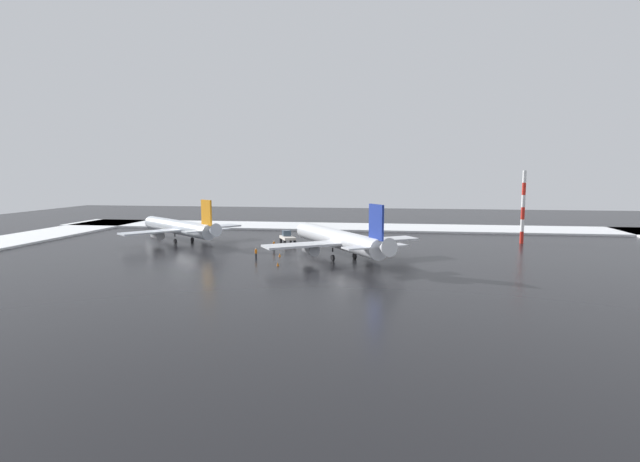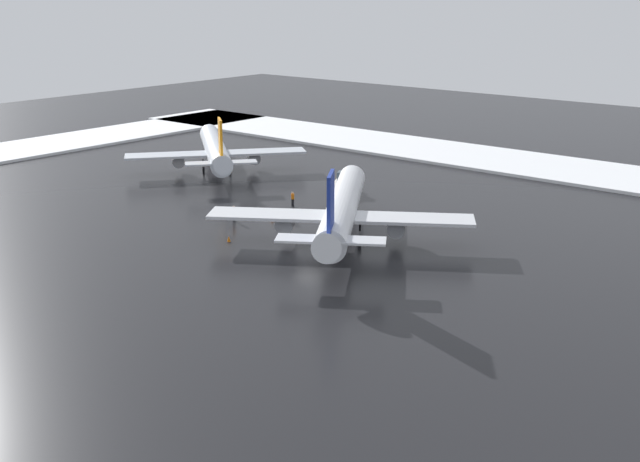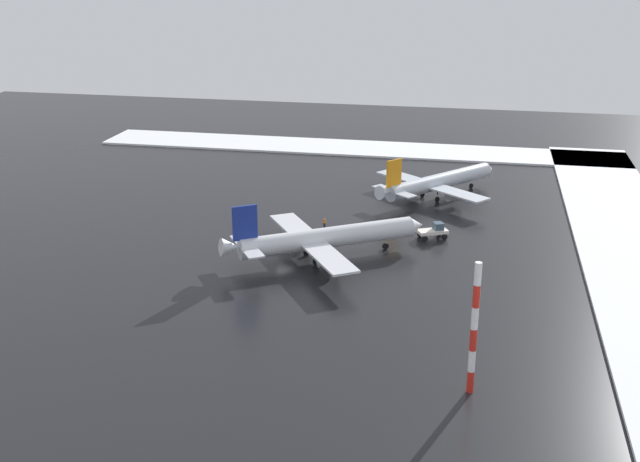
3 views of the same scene
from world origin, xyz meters
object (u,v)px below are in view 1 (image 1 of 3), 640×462
pushback_tug (287,237)px  ground_crew_mid_apron (256,253)px  airplane_parked_starboard (179,227)px  antenna_mast (523,207)px  traffic_cone_near_nose (280,255)px  airplane_parked_portside (338,239)px  traffic_cone_mid_line (278,264)px  ground_crew_beside_wing (274,245)px

pushback_tug → ground_crew_mid_apron: size_ratio=2.98×
airplane_parked_starboard → ground_crew_mid_apron: (-20.33, 16.53, -1.93)m
ground_crew_mid_apron → antenna_mast: antenna_mast is taller
pushback_tug → ground_crew_mid_apron: pushback_tug is taller
pushback_tug → traffic_cone_near_nose: (-2.00, 15.00, -1.01)m
airplane_parked_portside → antenna_mast: 39.99m
pushback_tug → traffic_cone_mid_line: (-3.59, 23.06, -1.01)m
pushback_tug → traffic_cone_mid_line: pushback_tug is taller
ground_crew_mid_apron → pushback_tug: bearing=-79.2°
airplane_parked_portside → ground_crew_mid_apron: size_ratio=16.22×
airplane_parked_starboard → traffic_cone_near_nose: 27.58m
airplane_parked_starboard → airplane_parked_portside: bearing=-163.7°
airplane_parked_portside → ground_crew_beside_wing: size_ratio=16.22×
ground_crew_beside_wing → antenna_mast: (-45.43, -15.51, 6.09)m
airplane_parked_portside → traffic_cone_near_nose: size_ratio=50.43×
pushback_tug → ground_crew_beside_wing: size_ratio=2.98×
traffic_cone_near_nose → airplane_parked_starboard: bearing=-30.6°
ground_crew_mid_apron → ground_crew_beside_wing: bearing=-80.2°
pushback_tug → airplane_parked_portside: bearing=-168.7°
antenna_mast → airplane_parked_portside: bearing=33.3°
pushback_tug → traffic_cone_near_nose: size_ratio=9.27×
airplane_parked_portside → traffic_cone_mid_line: airplane_parked_portside is taller
airplane_parked_portside → ground_crew_mid_apron: airplane_parked_portside is taller
ground_crew_mid_apron → antenna_mast: (-46.24, -24.24, 6.09)m
airplane_parked_portside → ground_crew_mid_apron: (12.98, 2.40, -2.12)m
ground_crew_beside_wing → traffic_cone_mid_line: size_ratio=3.11×
ground_crew_beside_wing → airplane_parked_starboard: bearing=-112.4°
traffic_cone_near_nose → airplane_parked_portside: bearing=179.2°
ground_crew_mid_apron → antenna_mast: size_ratio=0.12×
airplane_parked_starboard → ground_crew_beside_wing: 22.60m
airplane_parked_starboard → traffic_cone_near_nose: (-23.62, 14.00, -2.63)m
airplane_parked_starboard → traffic_cone_mid_line: (-25.22, 22.05, -2.63)m
pushback_tug → traffic_cone_near_nose: bearing=161.2°
airplane_parked_portside → airplane_parked_starboard: size_ratio=1.13×
airplane_parked_portside → pushback_tug: airplane_parked_portside is taller
traffic_cone_near_nose → pushback_tug: bearing=-82.4°
ground_crew_mid_apron → traffic_cone_near_nose: (-3.30, -2.53, -0.70)m
ground_crew_beside_wing → airplane_parked_portside: bearing=60.4°
pushback_tug → ground_crew_beside_wing: pushback_tug is taller
pushback_tug → ground_crew_beside_wing: bearing=150.4°
pushback_tug → ground_crew_mid_apron: (1.30, 17.53, -0.31)m
ground_crew_beside_wing → antenna_mast: bearing=106.7°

